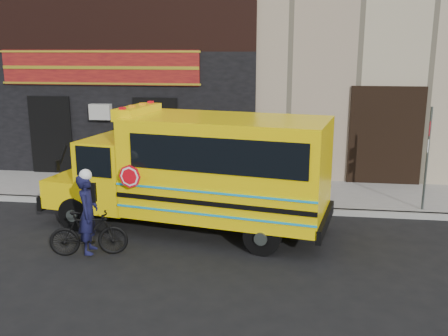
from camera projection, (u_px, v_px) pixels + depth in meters
name	position (u px, v px, depth m)	size (l,w,h in m)	color
ground	(235.00, 248.00, 10.90)	(120.00, 120.00, 0.00)	black
curb	(246.00, 208.00, 13.38)	(40.00, 0.20, 0.15)	gray
sidewalk	(251.00, 192.00, 14.83)	(40.00, 3.00, 0.15)	slate
school_bus	(200.00, 169.00, 11.66)	(7.18, 3.37, 2.92)	black
sign_pole	(427.00, 156.00, 12.71)	(0.10, 0.24, 2.84)	#444D49
bicycle	(89.00, 233.00, 10.43)	(0.46, 1.62, 0.98)	black
cyclist	(88.00, 216.00, 10.40)	(0.62, 0.41, 1.70)	black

